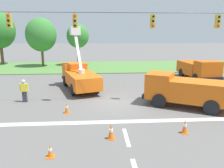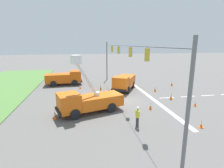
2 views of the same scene
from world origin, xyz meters
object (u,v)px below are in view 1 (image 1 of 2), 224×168
(utility_truck_support_near, at_px, (186,90))
(traffic_cone_lane_edge_a, at_px, (72,78))
(tree_west, at_px, (41,35))
(road_worker, at_px, (24,89))
(utility_truck_bucket_lift, at_px, (79,75))
(traffic_cone_lane_edge_b, at_px, (185,126))
(traffic_cone_near_bucket, at_px, (178,82))
(utility_truck_support_far, at_px, (198,69))
(traffic_cone_foreground_right, at_px, (50,151))
(traffic_cone_mid_right, at_px, (176,89))
(traffic_cone_centre_line, at_px, (111,131))
(tree_centre, at_px, (78,36))
(traffic_cone_foreground_left, at_px, (67,108))

(utility_truck_support_near, height_order, traffic_cone_lane_edge_a, utility_truck_support_near)
(traffic_cone_lane_edge_a, bearing_deg, tree_west, 117.14)
(utility_truck_support_near, bearing_deg, road_worker, 171.22)
(utility_truck_bucket_lift, relative_size, traffic_cone_lane_edge_b, 9.21)
(traffic_cone_near_bucket, relative_size, traffic_cone_lane_edge_b, 0.81)
(utility_truck_support_far, distance_m, traffic_cone_foreground_right, 20.38)
(utility_truck_bucket_lift, bearing_deg, utility_truck_support_far, 14.41)
(traffic_cone_mid_right, bearing_deg, utility_truck_support_near, -99.33)
(traffic_cone_lane_edge_a, distance_m, traffic_cone_centre_line, 13.94)
(tree_centre, xyz_separation_m, utility_truck_bucket_lift, (1.30, -15.10, -3.42))
(traffic_cone_foreground_left, height_order, traffic_cone_foreground_right, traffic_cone_foreground_left)
(utility_truck_support_far, bearing_deg, traffic_cone_lane_edge_a, -178.97)
(tree_centre, relative_size, utility_truck_bucket_lift, 0.95)
(utility_truck_bucket_lift, relative_size, traffic_cone_centre_line, 8.50)
(utility_truck_bucket_lift, distance_m, traffic_cone_lane_edge_b, 11.85)
(tree_centre, xyz_separation_m, traffic_cone_foreground_left, (0.98, -21.65, -4.34))
(tree_west, distance_m, utility_truck_bucket_lift, 16.21)
(tree_centre, height_order, traffic_cone_foreground_right, tree_centre)
(utility_truck_bucket_lift, relative_size, traffic_cone_near_bucket, 11.35)
(tree_centre, height_order, road_worker, tree_centre)
(traffic_cone_lane_edge_a, bearing_deg, utility_truck_support_far, 1.03)
(traffic_cone_near_bucket, bearing_deg, traffic_cone_foreground_left, -144.19)
(utility_truck_support_near, height_order, utility_truck_support_far, utility_truck_support_far)
(tree_west, xyz_separation_m, utility_truck_support_far, (19.97, -10.88, -3.69))
(utility_truck_support_near, relative_size, traffic_cone_lane_edge_a, 8.01)
(utility_truck_support_far, height_order, traffic_cone_near_bucket, utility_truck_support_far)
(utility_truck_bucket_lift, height_order, traffic_cone_mid_right, utility_truck_bucket_lift)
(traffic_cone_mid_right, bearing_deg, traffic_cone_foreground_right, -132.90)
(traffic_cone_near_bucket, relative_size, traffic_cone_lane_edge_a, 0.78)
(tree_west, relative_size, traffic_cone_near_bucket, 12.12)
(utility_truck_support_near, relative_size, traffic_cone_near_bucket, 10.21)
(utility_truck_bucket_lift, bearing_deg, road_worker, -134.72)
(traffic_cone_lane_edge_b, height_order, traffic_cone_centre_line, traffic_cone_centre_line)
(traffic_cone_lane_edge_a, xyz_separation_m, traffic_cone_lane_edge_b, (7.39, -13.12, -0.01))
(tree_west, xyz_separation_m, traffic_cone_foreground_right, (6.45, -26.11, -4.64))
(traffic_cone_near_bucket, height_order, traffic_cone_lane_edge_b, traffic_cone_lane_edge_b)
(road_worker, height_order, traffic_cone_lane_edge_b, road_worker)
(utility_truck_support_near, xyz_separation_m, traffic_cone_lane_edge_a, (-9.09, 8.88, -0.86))
(traffic_cone_foreground_left, xyz_separation_m, traffic_cone_near_bucket, (10.21, 7.37, -0.07))
(traffic_cone_near_bucket, bearing_deg, utility_truck_bucket_lift, -175.30)
(traffic_cone_foreground_left, bearing_deg, traffic_cone_near_bucket, 35.81)
(traffic_cone_near_bucket, distance_m, traffic_cone_lane_edge_a, 11.20)
(traffic_cone_near_bucket, bearing_deg, traffic_cone_lane_edge_b, -108.32)
(tree_west, relative_size, utility_truck_bucket_lift, 1.07)
(road_worker, bearing_deg, traffic_cone_lane_edge_a, 68.30)
(road_worker, relative_size, traffic_cone_foreground_right, 2.96)
(utility_truck_support_far, xyz_separation_m, traffic_cone_foreground_right, (-13.51, -15.23, -0.95))
(traffic_cone_mid_right, relative_size, traffic_cone_lane_edge_a, 1.00)
(traffic_cone_foreground_left, bearing_deg, traffic_cone_lane_edge_a, 94.42)
(traffic_cone_foreground_right, bearing_deg, utility_truck_bucket_lift, 88.43)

